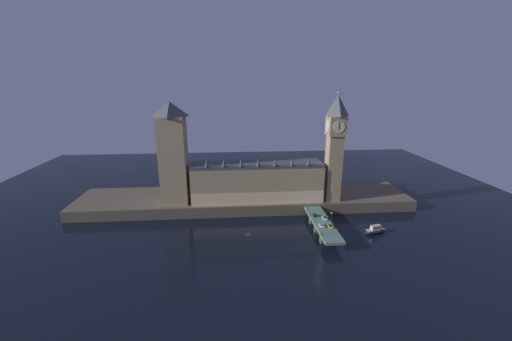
% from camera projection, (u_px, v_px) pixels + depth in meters
% --- Properties ---
extents(ground_plane, '(400.00, 400.00, 0.00)m').
position_uv_depth(ground_plane, '(248.00, 230.00, 177.23)').
color(ground_plane, black).
extents(embankment, '(220.00, 42.00, 6.93)m').
position_uv_depth(embankment, '(245.00, 199.00, 213.59)').
color(embankment, brown).
rests_on(embankment, ground_plane).
extents(parliament_hall, '(82.59, 18.97, 29.58)m').
position_uv_depth(parliament_hall, '(257.00, 181.00, 200.95)').
color(parliament_hall, tan).
rests_on(parliament_hall, embankment).
extents(clock_tower, '(11.06, 11.17, 68.32)m').
position_uv_depth(clock_tower, '(335.00, 145.00, 194.24)').
color(clock_tower, tan).
rests_on(clock_tower, embankment).
extents(victoria_tower, '(16.16, 16.16, 68.87)m').
position_uv_depth(victoria_tower, '(173.00, 154.00, 191.33)').
color(victoria_tower, tan).
rests_on(victoria_tower, embankment).
extents(bridge, '(10.07, 46.00, 5.94)m').
position_uv_depth(bridge, '(322.00, 225.00, 174.38)').
color(bridge, slate).
rests_on(bridge, ground_plane).
extents(car_northbound_lead, '(1.86, 3.80, 1.39)m').
position_uv_depth(car_northbound_lead, '(315.00, 215.00, 181.46)').
color(car_northbound_lead, black).
rests_on(car_northbound_lead, bridge).
extents(car_northbound_trail, '(2.01, 4.13, 1.59)m').
position_uv_depth(car_northbound_trail, '(321.00, 226.00, 168.11)').
color(car_northbound_trail, white).
rests_on(car_northbound_trail, bridge).
extents(car_southbound_lead, '(2.00, 4.73, 1.38)m').
position_uv_depth(car_southbound_lead, '(330.00, 226.00, 167.53)').
color(car_southbound_lead, yellow).
rests_on(car_southbound_lead, bridge).
extents(car_southbound_trail, '(1.86, 4.55, 1.56)m').
position_uv_depth(car_southbound_trail, '(325.00, 218.00, 177.18)').
color(car_southbound_trail, white).
rests_on(car_southbound_trail, bridge).
extents(pedestrian_near_rail, '(0.38, 0.38, 1.83)m').
position_uv_depth(pedestrian_near_rail, '(321.00, 232.00, 160.63)').
color(pedestrian_near_rail, black).
rests_on(pedestrian_near_rail, bridge).
extents(pedestrian_mid_walk, '(0.38, 0.38, 1.86)m').
position_uv_depth(pedestrian_mid_walk, '(329.00, 218.00, 177.06)').
color(pedestrian_mid_walk, black).
rests_on(pedestrian_mid_walk, bridge).
extents(pedestrian_far_rail, '(0.38, 0.38, 1.84)m').
position_uv_depth(pedestrian_far_rail, '(311.00, 214.00, 182.46)').
color(pedestrian_far_rail, black).
rests_on(pedestrian_far_rail, bridge).
extents(street_lamp_near, '(1.34, 0.60, 6.51)m').
position_uv_depth(street_lamp_near, '(322.00, 228.00, 158.29)').
color(street_lamp_near, '#2D3333').
rests_on(street_lamp_near, bridge).
extents(street_lamp_mid, '(1.34, 0.60, 5.95)m').
position_uv_depth(street_lamp_mid, '(331.00, 216.00, 173.20)').
color(street_lamp_mid, '#2D3333').
rests_on(street_lamp_mid, bridge).
extents(street_lamp_far, '(1.34, 0.60, 6.20)m').
position_uv_depth(street_lamp_far, '(308.00, 206.00, 186.53)').
color(street_lamp_far, '#2D3333').
rests_on(street_lamp_far, bridge).
extents(boat_downstream, '(13.16, 6.93, 4.75)m').
position_uv_depth(boat_downstream, '(375.00, 230.00, 173.59)').
color(boat_downstream, '#28282D').
rests_on(boat_downstream, ground_plane).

